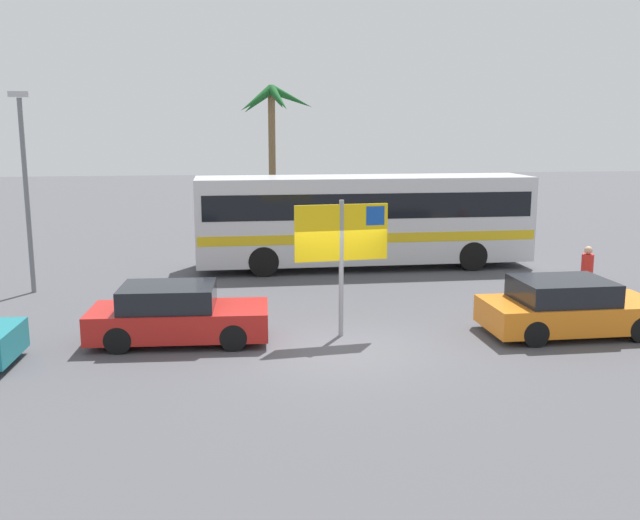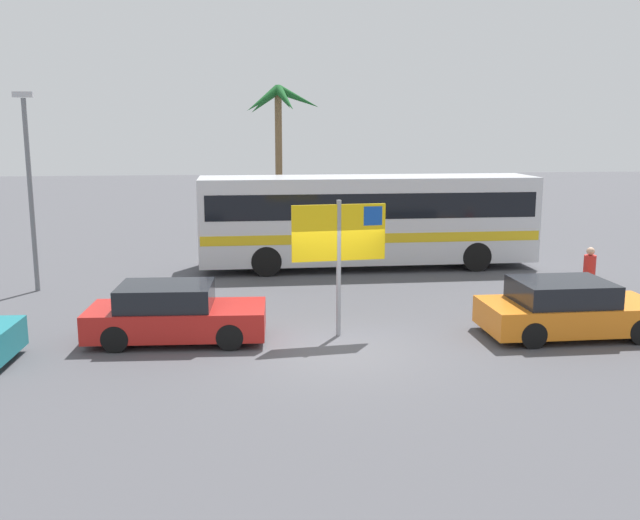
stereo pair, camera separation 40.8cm
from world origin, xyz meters
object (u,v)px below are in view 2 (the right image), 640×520
at_px(pedestrian_by_bus, 589,272).
at_px(car_red, 174,314).
at_px(ferry_sign, 341,238).
at_px(car_orange, 568,309).
at_px(bus_front_coach, 367,217).

bearing_deg(pedestrian_by_bus, car_red, 119.49).
distance_m(ferry_sign, pedestrian_by_bus, 7.41).
bearing_deg(car_orange, bus_front_coach, 110.04).
bearing_deg(bus_front_coach, car_orange, -69.99).
distance_m(bus_front_coach, ferry_sign, 8.36).
relative_size(ferry_sign, car_orange, 0.78).
distance_m(bus_front_coach, car_red, 10.06).
bearing_deg(car_red, pedestrian_by_bus, 12.68).
distance_m(car_orange, car_red, 9.15).
bearing_deg(ferry_sign, pedestrian_by_bus, 8.86).
distance_m(car_red, pedestrian_by_bus, 11.04).
bearing_deg(ferry_sign, car_orange, -12.12).
xyz_separation_m(ferry_sign, car_orange, (5.30, -0.61, -1.69)).
bearing_deg(pedestrian_by_bus, bus_front_coach, 58.51).
bearing_deg(car_red, car_orange, -0.65).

